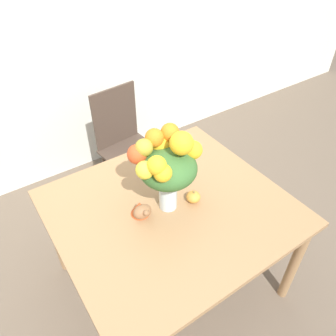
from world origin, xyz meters
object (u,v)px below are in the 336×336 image
object	(u,v)px
dining_chair_near_window	(126,145)
turkey_figurine	(141,209)
flower_vase	(167,164)
pumpkin	(193,197)

from	to	relation	value
dining_chair_near_window	turkey_figurine	bearing A→B (deg)	-119.22
flower_vase	turkey_figurine	world-z (taller)	flower_vase
turkey_figurine	dining_chair_near_window	distance (m)	1.06
flower_vase	pumpkin	bearing A→B (deg)	-24.04
pumpkin	dining_chair_near_window	xyz separation A→B (m)	(0.10, 1.01, -0.29)
turkey_figurine	dining_chair_near_window	size ratio (longest dim) A/B	0.15
pumpkin	dining_chair_near_window	bearing A→B (deg)	84.58
turkey_figurine	flower_vase	bearing A→B (deg)	-4.68
flower_vase	pumpkin	size ratio (longest dim) A/B	6.11
pumpkin	dining_chair_near_window	world-z (taller)	dining_chair_near_window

